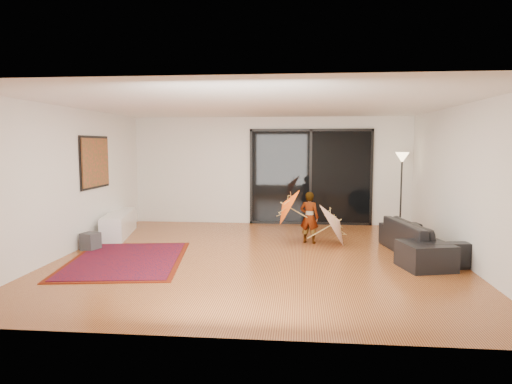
# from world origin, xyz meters

# --- Properties ---
(floor) EXTENTS (7.00, 7.00, 0.00)m
(floor) POSITION_xyz_m (0.00, 0.00, 0.00)
(floor) COLOR #AC632F
(floor) RESTS_ON ground
(ceiling) EXTENTS (7.00, 7.00, 0.00)m
(ceiling) POSITION_xyz_m (0.00, 0.00, 2.70)
(ceiling) COLOR white
(ceiling) RESTS_ON wall_back
(wall_back) EXTENTS (7.00, 0.00, 7.00)m
(wall_back) POSITION_xyz_m (0.00, 3.50, 1.35)
(wall_back) COLOR silver
(wall_back) RESTS_ON floor
(wall_front) EXTENTS (7.00, 0.00, 7.00)m
(wall_front) POSITION_xyz_m (0.00, -3.50, 1.35)
(wall_front) COLOR silver
(wall_front) RESTS_ON floor
(wall_left) EXTENTS (0.00, 7.00, 7.00)m
(wall_left) POSITION_xyz_m (-3.50, 0.00, 1.35)
(wall_left) COLOR silver
(wall_left) RESTS_ON floor
(wall_right) EXTENTS (0.00, 7.00, 7.00)m
(wall_right) POSITION_xyz_m (3.50, 0.00, 1.35)
(wall_right) COLOR silver
(wall_right) RESTS_ON floor
(sliding_door) EXTENTS (3.06, 0.07, 2.40)m
(sliding_door) POSITION_xyz_m (1.00, 3.47, 1.20)
(sliding_door) COLOR black
(sliding_door) RESTS_ON wall_back
(painting) EXTENTS (0.04, 1.28, 1.08)m
(painting) POSITION_xyz_m (-3.46, 1.00, 1.65)
(painting) COLOR black
(painting) RESTS_ON wall_left
(media_console) EXTENTS (0.80, 1.88, 0.51)m
(media_console) POSITION_xyz_m (-3.25, 1.61, 0.25)
(media_console) COLOR white
(media_console) RESTS_ON floor
(speaker) EXTENTS (0.37, 0.37, 0.33)m
(speaker) POSITION_xyz_m (-3.25, 0.21, 0.17)
(speaker) COLOR #424244
(speaker) RESTS_ON floor
(persian_rug) EXTENTS (2.28, 2.92, 0.02)m
(persian_rug) POSITION_xyz_m (-2.27, -0.49, 0.01)
(persian_rug) COLOR #591607
(persian_rug) RESTS_ON floor
(sofa) EXTENTS (1.20, 2.22, 0.61)m
(sofa) POSITION_xyz_m (2.95, 0.41, 0.31)
(sofa) COLOR black
(sofa) RESTS_ON floor
(ottoman) EXTENTS (0.91, 0.91, 0.43)m
(ottoman) POSITION_xyz_m (2.79, -0.53, 0.21)
(ottoman) COLOR black
(ottoman) RESTS_ON floor
(floor_lamp) EXTENTS (0.31, 0.31, 1.83)m
(floor_lamp) POSITION_xyz_m (3.10, 2.88, 1.45)
(floor_lamp) COLOR black
(floor_lamp) RESTS_ON floor
(child) EXTENTS (0.44, 0.35, 1.06)m
(child) POSITION_xyz_m (0.93, 1.24, 0.53)
(child) COLOR #999999
(child) RESTS_ON floor
(parasol_orange) EXTENTS (0.55, 0.81, 0.86)m
(parasol_orange) POSITION_xyz_m (0.38, 1.19, 0.73)
(parasol_orange) COLOR #E04C0B
(parasol_orange) RESTS_ON child
(parasol_white) EXTENTS (0.65, 0.95, 0.98)m
(parasol_white) POSITION_xyz_m (1.53, 1.09, 0.50)
(parasol_white) COLOR silver
(parasol_white) RESTS_ON floor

